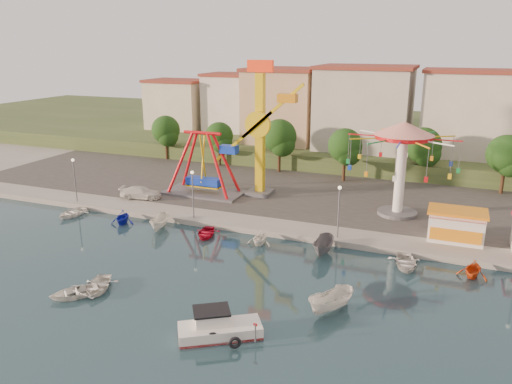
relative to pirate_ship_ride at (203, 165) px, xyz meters
The scene contains 35 objects.
ground 24.60m from the pirate_ship_ride, 62.62° to the right, with size 200.00×200.00×0.00m, color #142B37.
quay_deck 42.20m from the pirate_ship_ride, 74.63° to the left, with size 200.00×100.00×0.60m, color #9E998E.
asphalt_pad 14.51m from the pirate_ship_ride, 37.37° to the left, with size 90.00×28.00×0.01m, color #4C4944.
hill_terrace 46.93m from the pirate_ship_ride, 76.25° to the left, with size 200.00×60.00×3.00m, color #384C26.
pirate_ship_ride is the anchor object (origin of this frame).
kamikaze_tower 8.46m from the pirate_ship_ride, 16.56° to the left, with size 7.76×3.10×16.50m.
wave_swinger 24.09m from the pirate_ship_ride, ahead, with size 11.60×11.60×10.40m.
booth_left 30.38m from the pirate_ship_ride, ahead, with size 5.40×3.78×3.08m.
lamp_post_0 15.47m from the pirate_ship_ride, 146.56° to the right, with size 0.14×0.14×5.00m, color #59595E.
lamp_post_1 9.15m from the pirate_ship_ride, 69.76° to the right, with size 0.14×0.14×5.00m, color #59595E.
lamp_post_2 20.97m from the pirate_ship_ride, 23.95° to the right, with size 0.14×0.14×5.00m, color #59595E.
tree_0 21.49m from the pirate_ship_ride, 133.84° to the left, with size 4.60×4.60×7.19m.
tree_1 15.55m from the pirate_ship_ride, 108.27° to the left, with size 4.35×4.35×6.80m.
tree_2 15.28m from the pirate_ship_ride, 70.27° to the left, with size 5.02×5.02×7.85m.
tree_3 19.90m from the pirate_ship_ride, 40.37° to the left, with size 4.68×4.68×7.32m.
tree_4 29.75m from the pirate_ship_ride, 32.25° to the left, with size 4.86×4.86×7.60m.
tree_5 37.86m from the pirate_ship_ride, 21.78° to the left, with size 4.83×4.83×7.54m.
building_0 33.45m from the pirate_ship_ride, 132.15° to the left, with size 9.26×9.53×11.87m, color beige.
building_1 31.71m from the pirate_ship_ride, 108.83° to the left, with size 12.33×9.01×8.63m, color silver.
building_2 30.90m from the pirate_ship_ride, 84.47° to the left, with size 11.95×9.28×11.23m, color tan.
building_3 32.19m from the pirate_ship_ride, 58.49° to the left, with size 12.59×10.50×9.20m, color beige.
building_4 43.19m from the pirate_ship_ride, 45.47° to the left, with size 10.75×9.23×9.24m, color beige.
cabin_motorboat 31.77m from the pirate_ship_ride, 60.91° to the right, with size 5.81×4.77×1.95m.
rowboat_a 25.85m from the pirate_ship_ride, 81.98° to the right, with size 2.68×3.75×0.78m, color white.
rowboat_b 27.24m from the pirate_ship_ride, 84.60° to the right, with size 2.63×3.69×0.76m, color white.
skiff 30.88m from the pirate_ship_ride, 45.08° to the right, with size 1.62×4.31×1.67m, color silver.
van 8.43m from the pirate_ship_ride, 143.74° to the right, with size 2.03×4.99×1.45m, color silver.
moored_boat_0 16.50m from the pirate_ship_ride, 133.05° to the right, with size 2.69×3.77×0.78m, color white.
moored_boat_1 12.86m from the pirate_ship_ride, 108.58° to the right, with size 2.53×2.94×1.55m, color #131DA7.
moored_boat_2 12.27m from the pirate_ship_ride, 86.17° to the right, with size 1.48×3.93×1.52m, color silver.
moored_boat_3 13.86m from the pirate_ship_ride, 61.85° to the right, with size 2.49×3.49×0.72m, color red.
moored_boat_4 17.27m from the pirate_ship_ride, 43.87° to the right, with size 2.41×2.79×1.47m, color white.
moored_boat_5 22.21m from the pirate_ship_ride, 32.24° to the right, with size 1.59×4.23×1.63m, color slate.
moored_boat_6 28.76m from the pirate_ship_ride, 24.25° to the right, with size 2.85×3.99×0.83m, color silver.
moored_boat_7 33.73m from the pirate_ship_ride, 20.41° to the right, with size 2.51×2.91×1.53m, color #D44312.
Camera 1 is at (17.46, -32.53, 18.90)m, focal length 35.00 mm.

